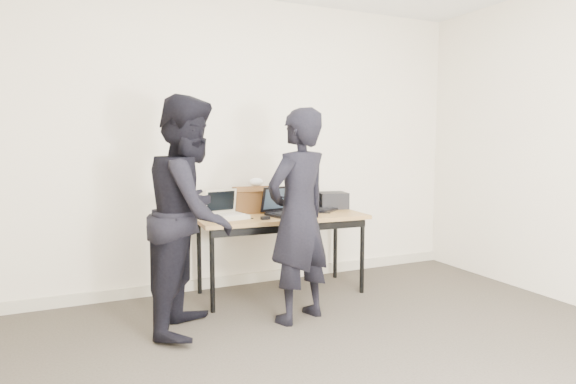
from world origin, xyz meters
TOP-DOWN VIEW (x-y plane):
  - room at (0.00, 0.00)m, footprint 4.60×4.60m
  - desk at (0.13, 1.82)m, footprint 1.53×0.72m
  - laptop_beige at (-0.37, 1.86)m, footprint 0.34×0.34m
  - laptop_center at (0.16, 1.84)m, footprint 0.38×0.37m
  - laptop_right at (0.57, 1.96)m, footprint 0.44×0.43m
  - leather_satchel at (-0.05, 2.05)m, footprint 0.37×0.21m
  - tissue at (-0.02, 2.05)m, footprint 0.14×0.11m
  - equipment_box at (0.76, 2.01)m, footprint 0.31×0.28m
  - power_brick at (-0.09, 1.65)m, footprint 0.08×0.06m
  - cables at (0.13, 1.84)m, footprint 1.00×0.42m
  - person_typist at (-0.01, 1.17)m, footprint 0.69×0.57m
  - person_observer at (-0.79, 1.35)m, footprint 0.96×1.03m
  - baseboard at (0.00, 2.23)m, footprint 4.50×0.03m

SIDE VIEW (x-z plane):
  - baseboard at x=0.00m, z-range 0.00..0.10m
  - desk at x=0.13m, z-range 0.30..1.02m
  - cables at x=0.13m, z-range 0.72..0.73m
  - power_brick at x=-0.09m, z-range 0.72..0.75m
  - laptop_beige at x=-0.37m, z-range 0.65..0.89m
  - laptop_right at x=0.57m, z-range 0.66..0.89m
  - laptop_center at x=0.16m, z-range 0.65..0.90m
  - equipment_box at x=0.76m, z-range 0.72..0.88m
  - person_typist at x=-0.01m, z-range 0.00..1.63m
  - leather_satchel at x=-0.05m, z-range 0.72..0.97m
  - person_observer at x=-0.79m, z-range 0.00..1.70m
  - tissue at x=-0.02m, z-range 0.97..1.04m
  - room at x=0.00m, z-range -0.05..2.75m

